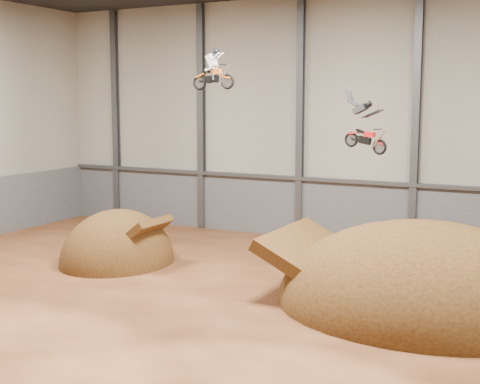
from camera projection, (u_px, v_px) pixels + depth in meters
name	position (u px, v px, depth m)	size (l,w,h in m)	color
floor	(230.00, 317.00, 25.13)	(40.00, 40.00, 0.00)	#4C2714
back_wall	(357.00, 120.00, 37.35)	(40.00, 0.10, 14.00)	#A19C8E
lower_band_back	(354.00, 213.00, 37.99)	(39.80, 0.18, 3.50)	#5C5E64
steel_rail	(354.00, 182.00, 37.61)	(39.80, 0.35, 0.20)	#47494F
steel_column_0	(116.00, 117.00, 44.79)	(0.40, 0.36, 13.90)	#47494F
steel_column_1	(201.00, 118.00, 41.74)	(0.40, 0.36, 13.90)	#47494F
steel_column_2	(300.00, 119.00, 38.70)	(0.40, 0.36, 13.90)	#47494F
steel_column_3	(416.00, 121.00, 35.66)	(0.40, 0.36, 13.90)	#47494F
takeoff_ramp	(118.00, 263.00, 33.56)	(5.40, 6.23, 5.40)	#37200D
landing_ramp	(423.00, 306.00, 26.46)	(11.78, 10.42, 6.79)	#37200D
fmx_rider_a	(213.00, 67.00, 29.45)	(2.15, 0.82, 1.94)	#CF5714
fmx_rider_b	(365.00, 123.00, 27.27)	(2.65, 0.76, 2.27)	red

